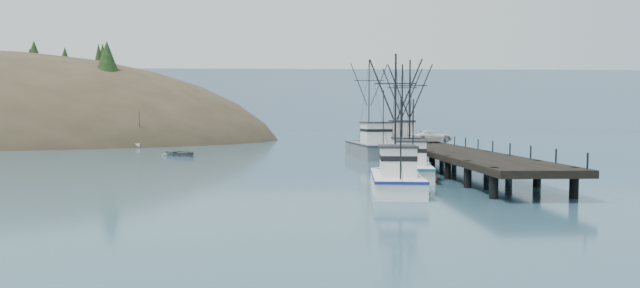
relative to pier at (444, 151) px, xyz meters
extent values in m
plane|color=#2B4F61|center=(-14.00, -16.00, -1.69)|extent=(400.00, 400.00, 0.00)
cube|color=black|center=(0.00, 0.00, 0.06)|extent=(6.00, 44.00, 0.50)
cylinder|color=black|center=(-2.60, -20.00, -0.69)|extent=(0.56, 0.56, 2.00)
cylinder|color=black|center=(2.60, -20.00, -0.69)|extent=(0.56, 0.56, 2.00)
cylinder|color=black|center=(-2.60, -15.00, -0.69)|extent=(0.56, 0.56, 2.00)
cylinder|color=black|center=(2.60, -15.00, -0.69)|extent=(0.56, 0.56, 2.00)
cylinder|color=black|center=(-2.60, -10.00, -0.69)|extent=(0.56, 0.56, 2.00)
cylinder|color=black|center=(2.60, -10.00, -0.69)|extent=(0.56, 0.56, 2.00)
cylinder|color=black|center=(-2.60, -5.00, -0.69)|extent=(0.56, 0.56, 2.00)
cylinder|color=black|center=(2.60, -5.00, -0.69)|extent=(0.56, 0.56, 2.00)
cylinder|color=black|center=(-2.60, 0.00, -0.69)|extent=(0.56, 0.56, 2.00)
cylinder|color=black|center=(2.60, 0.00, -0.69)|extent=(0.56, 0.56, 2.00)
cylinder|color=black|center=(-2.60, 5.00, -0.69)|extent=(0.56, 0.56, 2.00)
cylinder|color=black|center=(2.60, 5.00, -0.69)|extent=(0.56, 0.56, 2.00)
cylinder|color=black|center=(-2.60, 10.00, -0.69)|extent=(0.56, 0.56, 2.00)
cylinder|color=black|center=(2.60, 10.00, -0.69)|extent=(0.56, 0.56, 2.00)
cylinder|color=black|center=(-2.60, 15.00, -0.69)|extent=(0.56, 0.56, 2.00)
cylinder|color=black|center=(2.60, 15.00, -0.69)|extent=(0.56, 0.56, 2.00)
cylinder|color=black|center=(-2.60, 20.00, -0.69)|extent=(0.56, 0.56, 2.00)
cylinder|color=black|center=(2.60, 20.00, -0.69)|extent=(0.56, 0.56, 2.00)
cube|color=beige|center=(-52.00, 40.00, -0.29)|extent=(4.00, 5.00, 2.80)
cube|color=beige|center=(-58.00, 44.00, -0.29)|extent=(4.00, 5.00, 2.80)
cube|color=beige|center=(-48.00, 46.00, -0.29)|extent=(4.00, 5.00, 2.80)
cube|color=#9EB2C6|center=(-4.00, 154.00, -1.69)|extent=(360.00, 40.00, 26.00)
cube|color=silver|center=(-54.00, 169.00, -1.69)|extent=(180.00, 25.00, 18.00)
cube|color=white|center=(-52.18, 46.22, -1.39)|extent=(1.00, 3.50, 0.90)
cylinder|color=black|center=(-52.18, 46.22, 1.51)|extent=(0.08, 0.08, 6.00)
cube|color=white|center=(-38.17, 45.52, -1.39)|extent=(1.00, 3.50, 0.90)
cylinder|color=black|center=(-38.17, 45.52, 1.51)|extent=(0.08, 0.08, 6.00)
cube|color=white|center=(-50.31, 43.25, -1.39)|extent=(1.00, 3.50, 0.90)
cylinder|color=black|center=(-50.31, 43.25, 1.51)|extent=(0.08, 0.08, 6.00)
cube|color=white|center=(-42.62, 35.62, -1.39)|extent=(1.00, 3.50, 0.90)
cylinder|color=black|center=(-42.62, 35.62, 1.51)|extent=(0.08, 0.08, 6.00)
cube|color=white|center=(-58.15, 34.15, -1.39)|extent=(1.00, 3.50, 0.90)
cylinder|color=black|center=(-58.15, 34.15, 1.51)|extent=(0.08, 0.08, 6.00)
cube|color=white|center=(-51.60, 38.31, -1.39)|extent=(1.00, 3.50, 0.90)
cylinder|color=black|center=(-51.60, 38.31, 1.51)|extent=(0.08, 0.08, 6.00)
cube|color=white|center=(-42.32, 45.92, -1.39)|extent=(1.00, 3.50, 0.90)
cylinder|color=black|center=(-42.32, 45.92, 1.51)|extent=(0.08, 0.08, 6.00)
cube|color=white|center=(-5.57, -9.11, -1.24)|extent=(4.53, 8.82, 1.60)
cube|color=white|center=(-4.93, -4.95, -1.24)|extent=(3.25, 3.25, 1.60)
cube|color=#1C5E71|center=(-5.57, -9.11, -0.54)|extent=(4.63, 9.04, 0.18)
cube|color=silver|center=(-5.74, -10.17, 0.51)|extent=(2.63, 2.70, 1.90)
cube|color=#26262B|center=(-5.74, -10.17, 1.54)|extent=(2.86, 2.94, 0.16)
cylinder|color=black|center=(-5.38, -7.83, 4.01)|extent=(0.14, 0.14, 8.91)
cylinder|color=black|center=(-6.07, -12.31, 2.23)|extent=(0.10, 0.10, 5.35)
cube|color=white|center=(-8.23, -16.83, -1.24)|extent=(4.13, 8.44, 1.60)
cube|color=white|center=(-7.79, -12.78, -1.24)|extent=(3.26, 3.26, 1.60)
cube|color=navy|center=(-8.23, -16.83, -0.54)|extent=(4.21, 8.65, 0.18)
cube|color=silver|center=(-8.34, -17.86, 0.51)|extent=(2.53, 2.53, 1.90)
cube|color=#26262B|center=(-8.34, -17.86, 1.54)|extent=(2.74, 2.75, 0.16)
cylinder|color=black|center=(-8.09, -15.58, 3.78)|extent=(0.14, 0.14, 8.45)
cylinder|color=black|center=(-8.56, -19.94, 2.09)|extent=(0.10, 0.10, 5.07)
cube|color=white|center=(-5.03, -3.87, -1.24)|extent=(3.65, 8.63, 1.60)
cube|color=white|center=(-4.83, 0.37, -1.24)|extent=(3.27, 3.27, 1.60)
cube|color=navy|center=(-5.03, -3.87, -0.54)|extent=(3.73, 8.85, 0.18)
cube|color=silver|center=(-5.08, -4.96, 0.51)|extent=(2.39, 2.50, 1.90)
cube|color=#26262B|center=(-5.08, -4.96, 1.54)|extent=(2.60, 2.72, 0.16)
cylinder|color=black|center=(-4.97, -2.57, 4.09)|extent=(0.14, 0.14, 9.07)
cylinder|color=black|center=(-5.18, -7.13, 2.28)|extent=(0.10, 0.10, 5.44)
cube|color=slate|center=(-5.48, 13.97, -0.94)|extent=(6.03, 13.71, 2.20)
cube|color=slate|center=(-6.21, 20.57, -0.94)|extent=(4.59, 4.59, 2.20)
cube|color=#222228|center=(-5.48, 13.97, 0.06)|extent=(6.16, 14.06, 0.18)
cube|color=silver|center=(-5.29, 12.27, 1.46)|extent=(3.62, 4.08, 2.60)
cube|color=#26262B|center=(-5.29, 12.27, 2.84)|extent=(3.93, 4.45, 0.16)
cylinder|color=black|center=(-5.70, 16.00, 5.67)|extent=(0.14, 0.14, 11.02)
cylinder|color=black|center=(-4.92, 8.89, 3.46)|extent=(0.10, 0.10, 6.61)
cube|color=silver|center=(-1.50, 14.66, 1.56)|extent=(2.80, 3.00, 2.50)
cube|color=#26262B|center=(-1.50, 14.66, 2.96)|extent=(3.00, 3.20, 0.30)
imported|color=silver|center=(1.48, 11.00, 1.08)|extent=(6.07, 4.10, 1.55)
imported|color=slate|center=(-30.90, 16.38, -1.69)|extent=(6.66, 6.55, 1.13)
camera|label=1|loc=(-14.81, -51.01, 3.49)|focal=28.00mm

